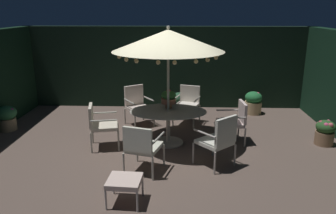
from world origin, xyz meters
The scene contains 16 objects.
ground_plane centered at (0.00, 0.00, -0.01)m, with size 8.61×6.72×0.02m, color brown.
hedge_backdrop_rear centered at (0.00, 3.21, 1.20)m, with size 8.61×0.30×2.40m, color black.
patio_dining_table centered at (0.14, 0.25, 0.59)m, with size 1.68×1.23×0.75m.
patio_umbrella centered at (0.14, 0.25, 2.26)m, with size 2.33×2.33×2.56m.
centerpiece_planter centered at (0.14, 0.44, 1.00)m, with size 0.33×0.33×0.43m.
patio_chair_north centered at (0.60, 1.65, 0.57)m, with size 0.74×0.75×0.96m.
patio_chair_northeast centered at (-0.70, 1.47, 0.56)m, with size 0.81×0.82×1.00m.
patio_chair_east centered at (-1.30, -0.05, 0.56)m, with size 0.69×0.68×0.95m.
patio_chair_southeast centered at (-0.28, -1.17, 0.55)m, with size 0.73×0.77×0.94m.
patio_chair_south centered at (1.13, -0.87, 0.58)m, with size 0.83×0.83×1.02m.
patio_chair_southwest centered at (1.61, 0.37, 0.54)m, with size 0.63×0.63×0.93m.
ottoman_footrest centered at (-0.44, -2.15, 0.36)m, with size 0.53×0.51×0.41m.
potted_plant_left_near centered at (0.38, 2.56, 0.30)m, with size 0.46×0.46×0.58m.
potted_plant_left_far centered at (3.58, 0.29, 0.29)m, with size 0.41×0.41×0.55m.
potted_plant_back_center centered at (-3.85, 0.90, 0.33)m, with size 0.50×0.50×0.62m.
potted_plant_front_corner centered at (2.48, 2.51, 0.32)m, with size 0.48×0.48×0.64m.
Camera 1 is at (0.40, -6.58, 2.87)m, focal length 35.16 mm.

